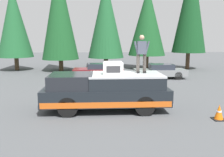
{
  "coord_description": "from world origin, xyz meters",
  "views": [
    {
      "loc": [
        -10.33,
        0.36,
        3.18
      ],
      "look_at": [
        0.32,
        -0.23,
        1.35
      ],
      "focal_mm": 37.35,
      "sensor_mm": 36.0,
      "label": 1
    }
  ],
  "objects_px": {
    "parked_car_grey": "(160,71)",
    "parked_car_maroon": "(99,70)",
    "compressor_unit": "(113,68)",
    "pickup_truck": "(106,91)",
    "person_on_truck_bed": "(142,53)",
    "traffic_cone": "(219,113)"
  },
  "relations": [
    {
      "from": "compressor_unit",
      "to": "parked_car_grey",
      "type": "relative_size",
      "value": 0.2
    },
    {
      "from": "person_on_truck_bed",
      "to": "parked_car_grey",
      "type": "xyz_separation_m",
      "value": [
        8.05,
        -3.04,
        -1.97
      ]
    },
    {
      "from": "pickup_truck",
      "to": "traffic_cone",
      "type": "distance_m",
      "value": 4.72
    },
    {
      "from": "pickup_truck",
      "to": "compressor_unit",
      "type": "height_order",
      "value": "compressor_unit"
    },
    {
      "from": "person_on_truck_bed",
      "to": "pickup_truck",
      "type": "bearing_deg",
      "value": 98.34
    },
    {
      "from": "pickup_truck",
      "to": "traffic_cone",
      "type": "relative_size",
      "value": 8.94
    },
    {
      "from": "parked_car_maroon",
      "to": "traffic_cone",
      "type": "distance_m",
      "value": 11.58
    },
    {
      "from": "person_on_truck_bed",
      "to": "parked_car_grey",
      "type": "bearing_deg",
      "value": -20.67
    },
    {
      "from": "person_on_truck_bed",
      "to": "compressor_unit",
      "type": "bearing_deg",
      "value": 108.46
    },
    {
      "from": "parked_car_grey",
      "to": "parked_car_maroon",
      "type": "distance_m",
      "value": 5.04
    },
    {
      "from": "compressor_unit",
      "to": "pickup_truck",
      "type": "bearing_deg",
      "value": 55.6
    },
    {
      "from": "pickup_truck",
      "to": "person_on_truck_bed",
      "type": "xyz_separation_m",
      "value": [
        0.23,
        -1.6,
        1.68
      ]
    },
    {
      "from": "parked_car_grey",
      "to": "pickup_truck",
      "type": "bearing_deg",
      "value": 150.74
    },
    {
      "from": "compressor_unit",
      "to": "parked_car_maroon",
      "type": "distance_m",
      "value": 9.32
    },
    {
      "from": "pickup_truck",
      "to": "parked_car_grey",
      "type": "distance_m",
      "value": 9.5
    },
    {
      "from": "person_on_truck_bed",
      "to": "parked_car_grey",
      "type": "height_order",
      "value": "person_on_truck_bed"
    },
    {
      "from": "compressor_unit",
      "to": "parked_car_grey",
      "type": "bearing_deg",
      "value": -27.12
    },
    {
      "from": "pickup_truck",
      "to": "compressor_unit",
      "type": "xyz_separation_m",
      "value": [
        -0.2,
        -0.29,
        1.05
      ]
    },
    {
      "from": "pickup_truck",
      "to": "compressor_unit",
      "type": "relative_size",
      "value": 6.6
    },
    {
      "from": "pickup_truck",
      "to": "compressor_unit",
      "type": "bearing_deg",
      "value": -124.4
    },
    {
      "from": "parked_car_grey",
      "to": "parked_car_maroon",
      "type": "xyz_separation_m",
      "value": [
        0.71,
        4.99,
        0.0
      ]
    },
    {
      "from": "parked_car_grey",
      "to": "parked_car_maroon",
      "type": "relative_size",
      "value": 1.0
    }
  ]
}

